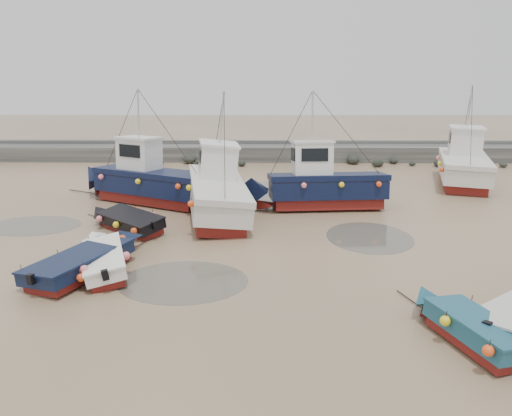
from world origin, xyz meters
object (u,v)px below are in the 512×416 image
at_px(dinghy_0, 106,255).
at_px(dinghy_2, 467,322).
at_px(dinghy_4, 128,218).
at_px(cabin_boat_1, 214,189).
at_px(dinghy_1, 87,259).
at_px(person, 173,208).
at_px(cabin_boat_3, 463,163).
at_px(cabin_boat_0, 143,178).
at_px(cabin_boat_2, 317,184).

height_order(dinghy_0, dinghy_2, same).
distance_m(dinghy_4, cabin_boat_1, 4.79).
relative_size(dinghy_1, person, 3.71).
bearing_deg(dinghy_4, cabin_boat_3, -22.26).
distance_m(dinghy_0, person, 8.49).
height_order(dinghy_4, person, dinghy_4).
bearing_deg(cabin_boat_1, person, 149.44).
xyz_separation_m(dinghy_0, cabin_boat_3, (19.09, 14.61, 0.80)).
xyz_separation_m(dinghy_1, cabin_boat_0, (-0.16, 10.02, 0.82)).
bearing_deg(cabin_boat_3, dinghy_2, -94.60).
xyz_separation_m(dinghy_1, cabin_boat_3, (19.68, 14.94, 0.81)).
bearing_deg(cabin_boat_0, dinghy_2, -114.24).
relative_size(dinghy_4, cabin_boat_1, 0.43).
bearing_deg(person, dinghy_0, 42.70).
relative_size(dinghy_0, cabin_boat_3, 0.60).
distance_m(cabin_boat_2, person, 7.88).
relative_size(dinghy_2, dinghy_4, 1.07).
xyz_separation_m(cabin_boat_0, cabin_boat_3, (19.84, 4.91, -0.00)).
xyz_separation_m(dinghy_2, dinghy_4, (-12.05, 9.72, -0.01)).
xyz_separation_m(dinghy_0, cabin_boat_1, (3.43, 7.51, 0.76)).
xyz_separation_m(dinghy_1, cabin_boat_1, (4.01, 7.84, 0.77)).
bearing_deg(dinghy_4, person, 18.88).
bearing_deg(cabin_boat_1, cabin_boat_2, -0.38).
bearing_deg(cabin_boat_3, dinghy_0, -126.49).
distance_m(dinghy_2, cabin_boat_0, 19.28).
relative_size(dinghy_2, person, 3.01).
relative_size(cabin_boat_0, cabin_boat_3, 0.94).
bearing_deg(cabin_boat_3, person, -144.86).
xyz_separation_m(dinghy_4, cabin_boat_1, (3.80, 2.82, 0.76)).
distance_m(dinghy_4, cabin_boat_3, 21.86).
bearing_deg(dinghy_2, cabin_boat_1, 103.58).
relative_size(cabin_boat_2, person, 5.53).
xyz_separation_m(cabin_boat_2, cabin_boat_3, (10.22, 6.21, -0.02)).
height_order(dinghy_2, cabin_boat_0, cabin_boat_0).
height_order(cabin_boat_2, person, cabin_boat_2).
bearing_deg(cabin_boat_2, dinghy_0, 128.96).
height_order(dinghy_0, dinghy_1, same).
bearing_deg(dinghy_0, cabin_boat_3, 18.27).
bearing_deg(dinghy_1, cabin_boat_2, 66.90).
bearing_deg(cabin_boat_2, cabin_boat_0, 77.87).
height_order(dinghy_1, dinghy_2, same).
xyz_separation_m(dinghy_0, dinghy_4, (-0.37, 4.69, 0.01)).
distance_m(cabin_boat_0, person, 2.64).
bearing_deg(cabin_boat_3, dinghy_4, -136.92).
bearing_deg(dinghy_4, dinghy_1, -141.64).
bearing_deg(dinghy_2, cabin_boat_2, 82.04).
xyz_separation_m(cabin_boat_2, person, (-7.76, -0.00, -1.37)).
bearing_deg(cabin_boat_2, cabin_boat_1, 94.79).
bearing_deg(person, cabin_boat_3, 159.30).
height_order(cabin_boat_0, cabin_boat_3, same).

